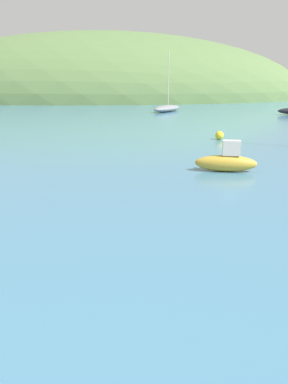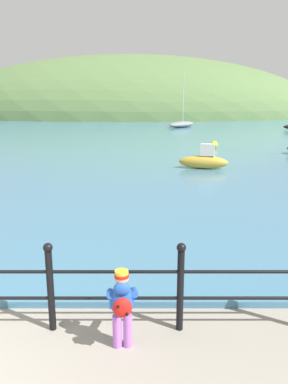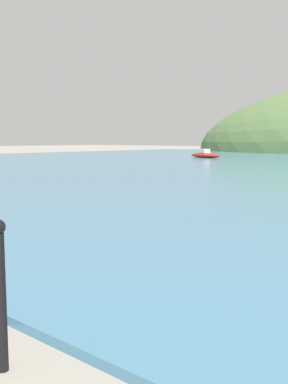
{
  "view_description": "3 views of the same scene",
  "coord_description": "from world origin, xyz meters",
  "px_view_note": "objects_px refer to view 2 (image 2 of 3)",
  "views": [
    {
      "loc": [
        1.55,
        0.72,
        3.08
      ],
      "look_at": [
        2.09,
        7.37,
        1.09
      ],
      "focal_mm": 35.0,
      "sensor_mm": 36.0,
      "label": 1
    },
    {
      "loc": [
        2.8,
        -2.86,
        2.93
      ],
      "look_at": [
        2.76,
        5.36,
        0.92
      ],
      "focal_mm": 35.0,
      "sensor_mm": 36.0,
      "label": 2
    },
    {
      "loc": [
        7.96,
        -0.31,
        1.81
      ],
      "look_at": [
        1.97,
        6.64,
        0.73
      ],
      "focal_mm": 42.0,
      "sensor_mm": 36.0,
      "label": 3
    }
  ],
  "objects_px": {
    "boat_nearest_quay": "(183,124)",
    "boat_twin_mast": "(206,161)",
    "child_in_coat": "(124,302)",
    "mooring_buoy": "(216,145)"
  },
  "relations": [
    {
      "from": "boat_nearest_quay",
      "to": "boat_twin_mast",
      "type": "distance_m",
      "value": 25.54
    },
    {
      "from": "boat_twin_mast",
      "to": "mooring_buoy",
      "type": "relative_size",
      "value": 4.86
    },
    {
      "from": "child_in_coat",
      "to": "boat_twin_mast",
      "type": "bearing_deg",
      "value": 76.59
    },
    {
      "from": "child_in_coat",
      "to": "mooring_buoy",
      "type": "relative_size",
      "value": 2.27
    },
    {
      "from": "mooring_buoy",
      "to": "child_in_coat",
      "type": "bearing_deg",
      "value": -103.56
    },
    {
      "from": "boat_nearest_quay",
      "to": "boat_twin_mast",
      "type": "height_order",
      "value": "boat_nearest_quay"
    },
    {
      "from": "boat_twin_mast",
      "to": "child_in_coat",
      "type": "bearing_deg",
      "value": -103.41
    },
    {
      "from": "boat_twin_mast",
      "to": "mooring_buoy",
      "type": "height_order",
      "value": "boat_twin_mast"
    },
    {
      "from": "child_in_coat",
      "to": "boat_nearest_quay",
      "type": "distance_m",
      "value": 37.51
    },
    {
      "from": "child_in_coat",
      "to": "boat_twin_mast",
      "type": "xyz_separation_m",
      "value": [
        2.81,
        11.77,
        -0.16
      ]
    }
  ]
}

